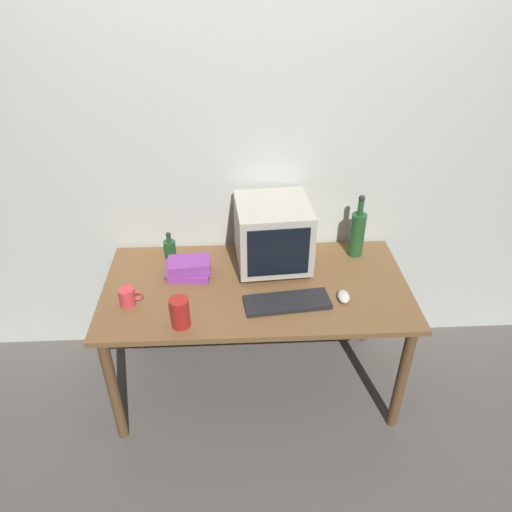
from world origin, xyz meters
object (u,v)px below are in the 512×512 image
object	(u,v)px
crt_monitor	(273,234)
computer_mouse	(344,297)
bottle_short	(170,248)
metal_canister	(180,313)
keyboard	(287,302)
book_stack	(189,268)
bottle_tall	(357,233)
mug	(128,297)

from	to	relation	value
crt_monitor	computer_mouse	distance (m)	0.50
bottle_short	metal_canister	bearing A→B (deg)	-79.77
keyboard	metal_canister	world-z (taller)	metal_canister
crt_monitor	book_stack	xyz separation A→B (m)	(-0.45, -0.09, -0.15)
computer_mouse	metal_canister	world-z (taller)	metal_canister
crt_monitor	keyboard	xyz separation A→B (m)	(0.05, -0.35, -0.18)
crt_monitor	bottle_short	size ratio (longest dim) A/B	2.56
bottle_tall	keyboard	bearing A→B (deg)	-135.11
computer_mouse	bottle_short	world-z (taller)	bottle_short
computer_mouse	book_stack	bearing A→B (deg)	166.10
bottle_tall	metal_canister	world-z (taller)	bottle_tall
book_stack	mug	size ratio (longest dim) A/B	1.98
bottle_short	computer_mouse	bearing A→B (deg)	-25.44
bottle_tall	bottle_short	distance (m)	1.05
keyboard	book_stack	size ratio (longest dim) A/B	1.76
book_stack	keyboard	bearing A→B (deg)	-28.10
mug	computer_mouse	bearing A→B (deg)	-1.00
keyboard	mug	bearing A→B (deg)	170.70
bottle_short	book_stack	world-z (taller)	bottle_short
computer_mouse	mug	world-z (taller)	mug
bottle_tall	book_stack	bearing A→B (deg)	-169.94
keyboard	bottle_tall	distance (m)	0.62
keyboard	book_stack	distance (m)	0.56
bottle_tall	book_stack	distance (m)	0.95
crt_monitor	mug	bearing A→B (deg)	-157.10
crt_monitor	mug	xyz separation A→B (m)	(-0.73, -0.31, -0.15)
crt_monitor	book_stack	bearing A→B (deg)	-169.19
bottle_short	mug	world-z (taller)	bottle_short
computer_mouse	mug	size ratio (longest dim) A/B	0.83
computer_mouse	mug	bearing A→B (deg)	-177.65
book_stack	mug	bearing A→B (deg)	-141.70
mug	metal_canister	size ratio (longest dim) A/B	0.80
keyboard	computer_mouse	bearing A→B (deg)	-1.70
keyboard	metal_canister	size ratio (longest dim) A/B	2.80
bottle_tall	book_stack	size ratio (longest dim) A/B	1.56
bottle_tall	mug	bearing A→B (deg)	-162.22
metal_canister	keyboard	bearing A→B (deg)	14.03
book_stack	metal_canister	world-z (taller)	metal_canister
crt_monitor	metal_canister	distance (m)	0.68
keyboard	mug	size ratio (longest dim) A/B	3.50
mug	metal_canister	distance (m)	0.32
computer_mouse	bottle_tall	bearing A→B (deg)	73.50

